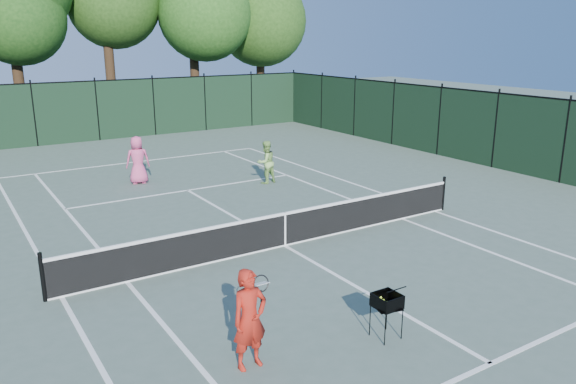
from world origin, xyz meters
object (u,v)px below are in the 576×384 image
coach (250,319)px  player_green (266,162)px  player_pink (138,160)px  ball_hopper (387,301)px  loose_ball_midcourt (249,291)px

coach → player_green: (6.22, 10.11, -0.07)m
player_pink → coach: bearing=91.0°
player_green → ball_hopper: 11.25m
ball_hopper → loose_ball_midcourt: bearing=126.8°
player_pink → ball_hopper: (0.21, -13.09, -0.17)m
coach → loose_ball_midcourt: (1.29, 2.40, -0.82)m
player_pink → ball_hopper: bearing=102.2°
loose_ball_midcourt → ball_hopper: bearing=-67.7°
player_pink → ball_hopper: player_pink is taller
player_green → loose_ball_midcourt: (-4.93, -7.70, -0.75)m
player_pink → ball_hopper: size_ratio=2.07×
player_pink → loose_ball_midcourt: size_ratio=25.72×
player_green → ball_hopper: (-3.74, -10.61, -0.08)m
player_pink → loose_ball_midcourt: bearing=95.7°
coach → player_green: size_ratio=1.08×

